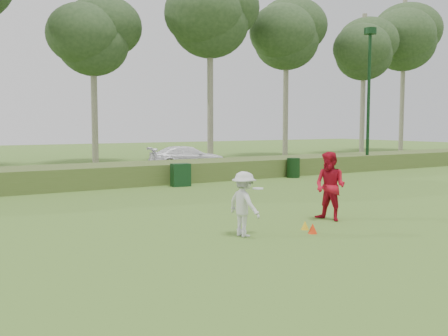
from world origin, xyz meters
TOP-DOWN VIEW (x-y plane):
  - ground at (0.00, 0.00)m, footprint 120.00×120.00m
  - reed_strip at (0.00, 12.00)m, footprint 80.00×3.00m
  - park_road at (0.00, 17.00)m, footprint 80.00×6.00m
  - lamp_post at (14.00, 11.00)m, footprint 0.70×0.70m
  - tree_4 at (2.00, 24.50)m, footprint 6.24×6.24m
  - tree_5 at (10.00, 22.50)m, footprint 7.28×7.28m
  - tree_6 at (18.00, 23.80)m, footprint 7.02×7.02m
  - tree_7 at (26.00, 22.80)m, footprint 6.50×6.50m
  - tree_8 at (33.00, 24.20)m, footprint 8.06×8.06m
  - player_white at (-1.65, 0.35)m, footprint 0.88×1.07m
  - player_red at (1.49, 0.75)m, footprint 0.94×1.09m
  - cone_orange at (-0.04, -0.29)m, footprint 0.23×0.23m
  - cone_yellow at (0.10, 0.16)m, footprint 0.20×0.20m
  - utility_cabinet at (1.35, 9.89)m, footprint 0.84×0.57m
  - trash_bin at (7.83, 10.17)m, footprint 0.67×0.67m
  - car_right at (5.22, 16.79)m, footprint 4.90×2.71m

SIDE VIEW (x-z plane):
  - ground at x=0.00m, z-range 0.00..0.00m
  - park_road at x=0.00m, z-range 0.00..0.06m
  - cone_yellow at x=0.10m, z-range 0.00..0.22m
  - cone_orange at x=-0.04m, z-range 0.00..0.25m
  - reed_strip at x=0.00m, z-range 0.00..0.90m
  - trash_bin at x=7.83m, z-range 0.00..0.99m
  - utility_cabinet at x=1.35m, z-range 0.00..0.99m
  - car_right at x=5.22m, z-range 0.06..1.40m
  - player_white at x=-1.65m, z-range 0.00..1.56m
  - player_red at x=1.49m, z-range 0.00..1.93m
  - lamp_post at x=14.00m, z-range 1.51..9.68m
  - tree_4 at x=2.00m, z-range 2.84..14.34m
  - tree_7 at x=26.00m, z-range 3.09..15.59m
  - tree_6 at x=18.00m, z-range 3.35..16.85m
  - tree_5 at x=10.00m, z-range 3.47..17.47m
  - tree_8 at x=33.00m, z-range 3.73..18.73m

